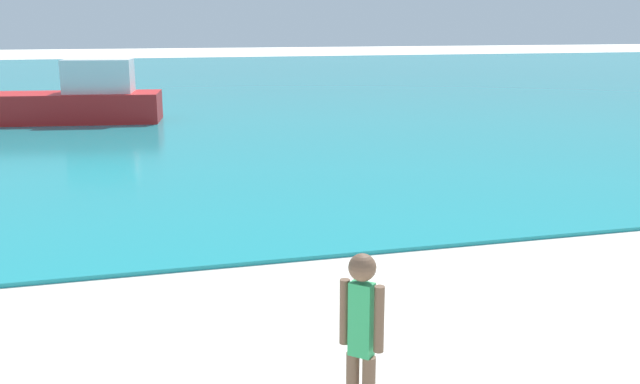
% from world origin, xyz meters
% --- Properties ---
extents(water, '(160.00, 60.00, 0.06)m').
position_xyz_m(water, '(0.00, 41.26, 0.03)').
color(water, teal).
rests_on(water, ground).
extents(person_standing, '(0.28, 0.27, 1.56)m').
position_xyz_m(person_standing, '(-1.10, 6.93, 0.88)').
color(person_standing, brown).
rests_on(person_standing, ground).
extents(boat_near, '(6.11, 2.72, 2.01)m').
position_xyz_m(boat_near, '(-4.27, 26.48, 0.75)').
color(boat_near, red).
rests_on(boat_near, water).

